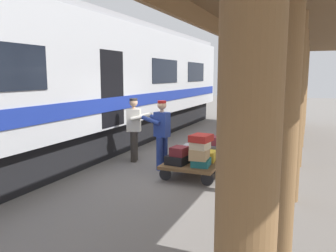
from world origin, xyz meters
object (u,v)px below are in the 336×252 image
at_px(suitcase_slate_roller, 213,150).
at_px(porter_in_overalls, 161,132).
at_px(baggage_tug, 244,113).
at_px(suitcase_maroon_trunk, 179,151).
at_px(train_car, 67,84).
at_px(luggage_cart, 196,162).
at_px(suitcase_gray_aluminum, 192,150).
at_px(suitcase_red_plastic, 201,138).
at_px(suitcase_brown_leather, 186,154).
at_px(suitcase_teal_softside, 201,162).
at_px(suitcase_tan_vintage, 200,154).
at_px(suitcase_cream_canvas, 200,145).
at_px(porter_by_door, 135,127).
at_px(suitcase_burgundy_valise, 215,141).
at_px(suitcase_yellow_case, 208,156).
at_px(suitcase_black_hardshell, 178,159).

xyz_separation_m(suitcase_slate_roller, porter_in_overalls, (1.20, 0.44, 0.44)).
relative_size(porter_in_overalls, baggage_tug, 0.92).
distance_m(suitcase_maroon_trunk, baggage_tug, 8.26).
height_order(train_car, porter_in_overalls, train_car).
relative_size(luggage_cart, baggage_tug, 1.00).
relative_size(suitcase_gray_aluminum, suitcase_red_plastic, 1.24).
distance_m(suitcase_brown_leather, porter_in_overalls, 0.81).
relative_size(suitcase_gray_aluminum, suitcase_slate_roller, 0.95).
xyz_separation_m(suitcase_gray_aluminum, suitcase_teal_softside, (-0.54, 1.02, -0.03)).
height_order(suitcase_tan_vintage, suitcase_cream_canvas, suitcase_cream_canvas).
bearing_deg(luggage_cart, porter_by_door, -15.01).
xyz_separation_m(suitcase_red_plastic, suitcase_burgundy_valise, (-0.02, -1.12, -0.26)).
distance_m(suitcase_slate_roller, suitcase_maroon_trunk, 1.17).
xyz_separation_m(suitcase_cream_canvas, baggage_tug, (0.54, -8.29, -0.19)).
bearing_deg(suitcase_yellow_case, suitcase_maroon_trunk, 46.87).
height_order(luggage_cart, porter_by_door, porter_by_door).
bearing_deg(train_car, suitcase_teal_softside, 168.85).
distance_m(suitcase_gray_aluminum, porter_in_overalls, 0.93).
distance_m(suitcase_red_plastic, porter_in_overalls, 1.37).
bearing_deg(porter_in_overalls, suitcase_black_hardshell, 138.84).
bearing_deg(suitcase_burgundy_valise, suitcase_brown_leather, 43.69).
bearing_deg(suitcase_gray_aluminum, suitcase_black_hardshell, 90.00).
xyz_separation_m(suitcase_slate_roller, suitcase_maroon_trunk, (0.50, 1.05, 0.15)).
distance_m(luggage_cart, suitcase_tan_vintage, 0.67).
height_order(suitcase_maroon_trunk, baggage_tug, baggage_tug).
height_order(suitcase_teal_softside, suitcase_cream_canvas, suitcase_cream_canvas).
bearing_deg(suitcase_maroon_trunk, baggage_tug, -89.64).
height_order(suitcase_slate_roller, suitcase_cream_canvas, suitcase_cream_canvas).
bearing_deg(suitcase_burgundy_valise, suitcase_teal_softside, 88.47).
bearing_deg(suitcase_yellow_case, porter_in_overalls, -3.26).
bearing_deg(suitcase_cream_canvas, suitcase_black_hardshell, -6.27).
height_order(suitcase_brown_leather, suitcase_tan_vintage, suitcase_tan_vintage).
relative_size(suitcase_gray_aluminum, porter_in_overalls, 0.34).
bearing_deg(suitcase_black_hardshell, suitcase_tan_vintage, 177.46).
distance_m(train_car, luggage_cart, 4.33).
bearing_deg(baggage_tug, train_car, 63.71).
xyz_separation_m(luggage_cart, suitcase_black_hardshell, (0.27, 0.51, 0.15)).
height_order(suitcase_tan_vintage, porter_in_overalls, porter_in_overalls).
relative_size(train_car, suitcase_brown_leather, 37.02).
bearing_deg(suitcase_gray_aluminum, suitcase_slate_roller, 180.00).
height_order(train_car, porter_by_door, train_car).
distance_m(suitcase_black_hardshell, suitcase_cream_canvas, 0.65).
distance_m(suitcase_tan_vintage, suitcase_red_plastic, 0.36).
bearing_deg(porter_by_door, suitcase_maroon_trunk, 148.02).
relative_size(suitcase_black_hardshell, suitcase_burgundy_valise, 1.32).
height_order(suitcase_brown_leather, porter_in_overalls, porter_in_overalls).
height_order(suitcase_tan_vintage, porter_by_door, porter_by_door).
xyz_separation_m(suitcase_burgundy_valise, baggage_tug, (0.58, -7.18, -0.10)).
height_order(suitcase_teal_softside, suitcase_black_hardshell, suitcase_black_hardshell).
bearing_deg(suitcase_yellow_case, suitcase_burgundy_valise, -92.97).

